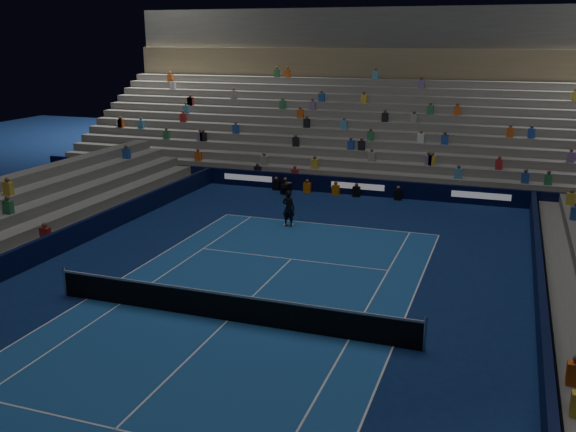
# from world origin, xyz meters

# --- Properties ---
(ground) EXTENTS (90.00, 90.00, 0.00)m
(ground) POSITION_xyz_m (0.00, 0.00, 0.00)
(ground) COLOR #0D2052
(ground) RESTS_ON ground
(court_surface) EXTENTS (10.97, 23.77, 0.01)m
(court_surface) POSITION_xyz_m (0.00, 0.00, 0.01)
(court_surface) COLOR #1B4F94
(court_surface) RESTS_ON ground
(sponsor_barrier_far) EXTENTS (44.00, 0.25, 1.00)m
(sponsor_barrier_far) POSITION_xyz_m (0.00, 18.50, 0.50)
(sponsor_barrier_far) COLOR black
(sponsor_barrier_far) RESTS_ON ground
(sponsor_barrier_east) EXTENTS (0.25, 37.00, 1.00)m
(sponsor_barrier_east) POSITION_xyz_m (9.70, 0.00, 0.50)
(sponsor_barrier_east) COLOR black
(sponsor_barrier_east) RESTS_ON ground
(grandstand_main) EXTENTS (44.00, 15.20, 11.20)m
(grandstand_main) POSITION_xyz_m (0.00, 27.90, 3.38)
(grandstand_main) COLOR slate
(grandstand_main) RESTS_ON ground
(tennis_net) EXTENTS (12.90, 0.10, 1.10)m
(tennis_net) POSITION_xyz_m (0.00, 0.00, 0.50)
(tennis_net) COLOR #B2B2B7
(tennis_net) RESTS_ON ground
(tennis_player) EXTENTS (0.72, 0.53, 1.82)m
(tennis_player) POSITION_xyz_m (-1.73, 10.99, 0.91)
(tennis_player) COLOR black
(tennis_player) RESTS_ON ground
(broadcast_camera) EXTENTS (0.58, 0.96, 0.59)m
(broadcast_camera) POSITION_xyz_m (-4.11, 17.28, 0.31)
(broadcast_camera) COLOR black
(broadcast_camera) RESTS_ON ground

